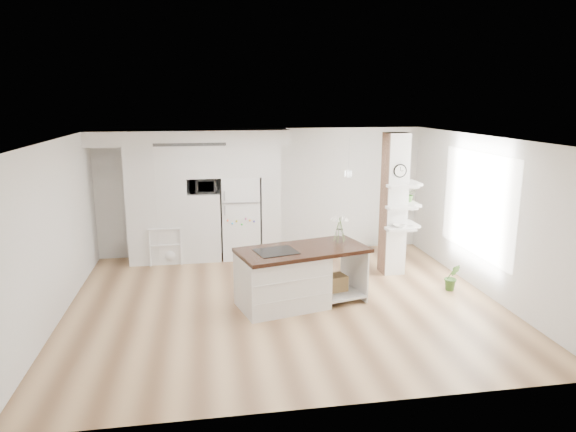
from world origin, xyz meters
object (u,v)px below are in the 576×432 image
refrigerator (240,217)px  kitchen_island (289,277)px  bookshelf (167,247)px  floor_plant_a (452,277)px

refrigerator → kitchen_island: (0.58, -2.80, -0.39)m
bookshelf → floor_plant_a: 5.60m
refrigerator → floor_plant_a: refrigerator is taller
refrigerator → kitchen_island: bearing=-78.2°
bookshelf → kitchen_island: bearing=-52.4°
floor_plant_a → refrigerator: bearing=143.6°
floor_plant_a → kitchen_island: bearing=-176.1°
bookshelf → floor_plant_a: (5.05, -2.41, -0.09)m
kitchen_island → bookshelf: kitchen_island is taller
floor_plant_a → bookshelf: bearing=154.4°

